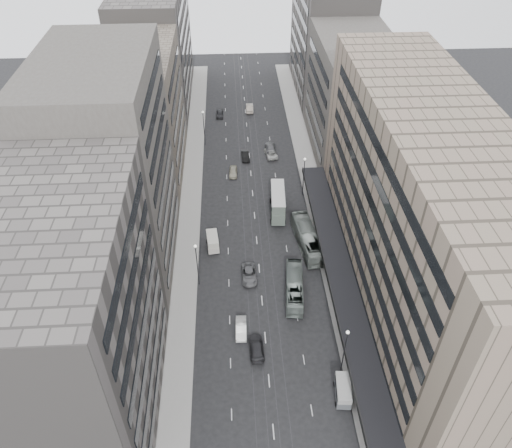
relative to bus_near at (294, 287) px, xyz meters
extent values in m
plane|color=black|center=(-5.05, -9.14, -1.47)|extent=(220.00, 220.00, 0.00)
cube|color=gray|center=(6.95, 28.36, -1.40)|extent=(4.00, 125.00, 0.15)
cube|color=gray|center=(-17.05, 28.36, -1.40)|extent=(4.00, 125.00, 0.15)
cube|color=#7C6D5B|center=(16.45, -1.14, 13.53)|extent=(15.00, 60.00, 30.00)
cube|color=black|center=(6.95, -1.14, 2.53)|extent=(4.40, 60.00, 0.50)
cube|color=#47433E|center=(16.45, 42.86, 10.53)|extent=(15.00, 28.00, 24.00)
cube|color=#615C57|center=(16.45, 72.86, 12.53)|extent=(15.00, 32.00, 28.00)
cube|color=#615C57|center=(-26.55, -17.14, 13.53)|extent=(15.00, 28.00, 30.00)
cube|color=#47433E|center=(-26.55, 9.86, 15.53)|extent=(15.00, 26.00, 34.00)
cube|color=#736759|center=(-26.55, 36.86, 11.03)|extent=(15.00, 28.00, 25.00)
cube|color=#615C57|center=(-26.55, 69.86, 12.53)|extent=(15.00, 38.00, 28.00)
cylinder|color=#262628|center=(4.65, -14.14, 2.53)|extent=(0.16, 0.16, 8.00)
sphere|color=silver|center=(4.65, -14.14, 6.63)|extent=(0.44, 0.44, 0.44)
cylinder|color=#262628|center=(4.65, 25.86, 2.53)|extent=(0.16, 0.16, 8.00)
sphere|color=silver|center=(4.65, 25.86, 6.63)|extent=(0.44, 0.44, 0.44)
cylinder|color=#262628|center=(-14.75, 2.86, 2.53)|extent=(0.16, 0.16, 8.00)
sphere|color=silver|center=(-14.75, 2.86, 6.63)|extent=(0.44, 0.44, 0.44)
cylinder|color=#262628|center=(-14.75, 45.86, 2.53)|extent=(0.16, 0.16, 8.00)
sphere|color=silver|center=(-14.75, 45.86, 6.63)|extent=(0.44, 0.44, 0.44)
imported|color=gray|center=(0.00, 0.00, 0.00)|extent=(3.57, 10.76, 2.94)
imported|color=gray|center=(3.45, 10.86, 0.24)|extent=(4.32, 12.54, 3.42)
cube|color=slate|center=(-0.75, 20.30, 0.12)|extent=(2.92, 8.80, 2.22)
cube|color=slate|center=(-0.75, 20.30, 2.19)|extent=(2.85, 8.45, 1.93)
cube|color=silver|center=(-0.75, 20.30, 3.21)|extent=(2.92, 8.80, 0.12)
cylinder|color=black|center=(-2.14, 17.25, -0.99)|extent=(0.33, 0.98, 0.96)
cylinder|color=black|center=(0.27, 17.11, -0.99)|extent=(0.33, 0.98, 0.96)
cylinder|color=black|center=(-1.77, 23.49, -0.99)|extent=(0.33, 0.98, 0.96)
cylinder|color=black|center=(0.63, 23.35, -0.99)|extent=(0.33, 0.98, 0.96)
cube|color=#55595D|center=(4.10, -17.86, -0.60)|extent=(2.22, 4.44, 1.11)
cube|color=#A4A4A0|center=(4.10, -17.86, 0.40)|extent=(2.18, 4.35, 0.88)
cylinder|color=black|center=(3.07, -19.17, -1.15)|extent=(0.24, 0.65, 0.64)
cylinder|color=black|center=(4.85, -19.35, -1.15)|extent=(0.24, 0.65, 0.64)
cylinder|color=black|center=(3.36, -16.36, -1.15)|extent=(0.24, 0.65, 0.64)
cylinder|color=black|center=(5.14, -16.55, -1.15)|extent=(0.24, 0.65, 0.64)
cube|color=beige|center=(-12.64, 11.40, -0.51)|extent=(2.26, 4.27, 1.26)
cube|color=beige|center=(-12.64, 11.40, 0.62)|extent=(2.22, 4.19, 0.99)
cylinder|color=black|center=(-13.42, 9.96, -1.14)|extent=(0.25, 0.67, 0.66)
cylinder|color=black|center=(-11.58, 10.15, -1.14)|extent=(0.25, 0.67, 0.66)
cylinder|color=black|center=(-13.70, 12.65, -1.14)|extent=(0.25, 0.67, 0.66)
cylinder|color=black|center=(-11.86, 12.84, -1.14)|extent=(0.25, 0.67, 0.66)
imported|color=silver|center=(-8.43, -6.86, -0.76)|extent=(1.62, 4.36, 1.42)
imported|color=#5C5C5F|center=(-6.79, 3.88, -0.76)|extent=(2.43, 5.13, 1.42)
imported|color=black|center=(-6.43, -10.26, -0.74)|extent=(2.22, 5.09, 1.45)
imported|color=#A5A189|center=(-8.70, 33.55, -0.77)|extent=(1.86, 4.22, 1.41)
imported|color=black|center=(-5.99, 39.71, -0.72)|extent=(1.79, 4.62, 1.50)
imported|color=#B7B8B3|center=(-0.37, 40.47, -0.78)|extent=(2.93, 5.25, 1.39)
imported|color=#545457|center=(-0.32, 42.43, -0.67)|extent=(2.55, 5.66, 1.61)
imported|color=black|center=(-11.45, 59.40, -0.76)|extent=(1.75, 4.18, 1.41)
imported|color=#A19486|center=(-3.99, 61.94, -0.67)|extent=(1.80, 4.92, 1.61)
imported|color=black|center=(5.15, -16.47, -0.31)|extent=(0.78, 0.56, 2.01)
camera|label=1|loc=(-8.88, -52.37, 56.08)|focal=35.00mm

